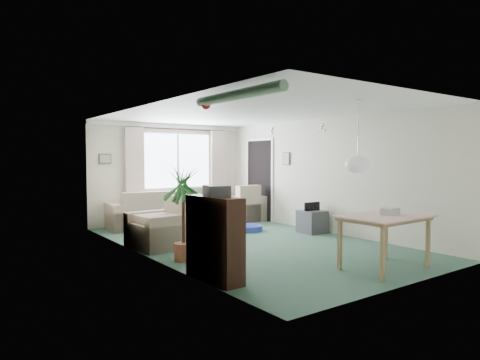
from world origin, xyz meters
TOP-DOWN VIEW (x-y plane):
  - ground at (0.00, 0.00)m, footprint 6.50×6.50m
  - window at (0.20, 3.23)m, footprint 1.80×0.03m
  - curtain_rod at (0.20, 3.15)m, footprint 2.60×0.03m
  - curtain_left at (-0.95, 3.13)m, footprint 0.45×0.08m
  - curtain_right at (1.35, 3.13)m, footprint 0.45×0.08m
  - radiator at (0.20, 3.19)m, footprint 1.20×0.10m
  - doorway at (1.99, 2.20)m, footprint 0.03×0.95m
  - pendant_lamp at (0.20, -2.30)m, footprint 0.36×0.36m
  - tinsel_garland at (-1.92, -2.30)m, footprint 1.60×1.60m
  - bauble_cluster_a at (1.30, 0.90)m, footprint 0.20×0.20m
  - bauble_cluster_b at (1.60, -0.30)m, footprint 0.20×0.20m
  - wall_picture_back at (-1.60, 3.23)m, footprint 0.28×0.03m
  - wall_picture_right at (1.98, 1.20)m, footprint 0.03×0.24m
  - sofa at (-0.84, 2.75)m, footprint 1.73×1.01m
  - armchair_corner at (1.48, 2.37)m, footprint 1.02×0.97m
  - armchair_left at (-1.50, 0.62)m, footprint 1.00×1.05m
  - coffee_table at (-0.08, 1.18)m, footprint 0.98×0.73m
  - photo_frame at (-0.15, 1.19)m, footprint 0.12×0.07m
  - bookshelf at (-1.84, -1.70)m, footprint 0.36×0.91m
  - hifi_box at (-1.81, -1.69)m, footprint 0.37×0.41m
  - houseplant at (-1.65, -0.51)m, footprint 0.65×0.65m
  - dining_table at (0.43, -2.60)m, footprint 1.20×0.82m
  - gift_box at (0.53, -2.61)m, footprint 0.27×0.21m
  - tv_cube at (1.70, 0.08)m, footprint 0.50×0.55m
  - pet_bed at (0.75, 1.04)m, footprint 0.79×0.79m

SIDE VIEW (x-z plane):
  - ground at x=0.00m, z-range 0.00..0.00m
  - pet_bed at x=0.75m, z-range 0.00..0.12m
  - coffee_table at x=-0.08m, z-range 0.00..0.40m
  - tv_cube at x=1.70m, z-range 0.00..0.47m
  - dining_table at x=0.43m, z-range 0.00..0.74m
  - radiator at x=0.20m, z-range 0.12..0.68m
  - sofa at x=-0.84m, z-range 0.00..0.83m
  - armchair_left at x=-1.50m, z-range 0.00..0.88m
  - armchair_corner at x=1.48m, z-range 0.00..0.90m
  - photo_frame at x=-0.15m, z-range 0.40..0.56m
  - bookshelf at x=-1.84m, z-range 0.00..1.08m
  - houseplant at x=-1.65m, z-range 0.00..1.47m
  - gift_box at x=0.53m, z-range 0.74..0.86m
  - doorway at x=1.99m, z-range 0.00..2.00m
  - hifi_box at x=-1.81m, z-range 1.08..1.22m
  - curtain_left at x=-0.95m, z-range 0.27..2.27m
  - curtain_right at x=1.35m, z-range 0.27..2.27m
  - pendant_lamp at x=0.20m, z-range 1.30..1.66m
  - window at x=0.20m, z-range 0.85..2.15m
  - wall_picture_back at x=-1.60m, z-range 1.44..1.66m
  - wall_picture_right at x=1.98m, z-range 1.40..1.70m
  - bauble_cluster_a at x=1.30m, z-range 2.12..2.32m
  - bauble_cluster_b at x=1.60m, z-range 2.12..2.32m
  - curtain_rod at x=0.20m, z-range 2.25..2.29m
  - tinsel_garland at x=-1.92m, z-range 2.22..2.34m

